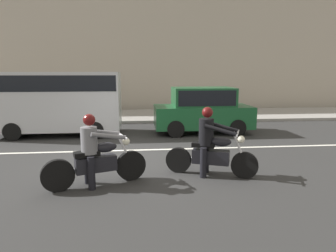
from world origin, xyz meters
TOP-DOWN VIEW (x-y plane):
  - ground_plane at (0.00, 0.00)m, footprint 80.00×80.00m
  - sidewalk_slab at (0.00, 8.00)m, footprint 40.00×4.40m
  - building_facade at (0.00, 11.40)m, footprint 40.00×1.40m
  - lane_marking_stripe at (-0.92, 0.90)m, footprint 18.00×0.14m
  - motorcycle_with_rider_black_leather at (2.15, -1.60)m, footprint 2.05×1.00m
  - motorcycle_with_rider_gray at (-0.42, -1.99)m, footprint 2.13×0.97m
  - parked_hatchback_forest_green at (3.05, 3.41)m, footprint 3.78×1.76m
  - parked_van_silver at (-2.49, 3.58)m, footprint 4.60×1.96m
  - street_sign_post at (-1.50, 8.02)m, footprint 0.44×0.08m
  - pedestrian_bystander at (-4.31, 8.26)m, footprint 0.34×0.34m

SIDE VIEW (x-z plane):
  - ground_plane at x=0.00m, z-range 0.00..0.00m
  - lane_marking_stripe at x=-0.92m, z-range 0.00..0.01m
  - sidewalk_slab at x=0.00m, z-range 0.00..0.14m
  - motorcycle_with_rider_gray at x=-0.42m, z-range -0.14..1.41m
  - motorcycle_with_rider_black_leather at x=2.15m, z-range -0.15..1.46m
  - parked_hatchback_forest_green at x=3.05m, z-range 0.03..1.83m
  - pedestrian_bystander at x=-4.31m, z-range 0.28..1.92m
  - parked_van_silver at x=-2.49m, z-range 0.19..2.58m
  - street_sign_post at x=-1.50m, z-range 0.39..2.68m
  - building_facade at x=0.00m, z-range 0.00..9.88m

